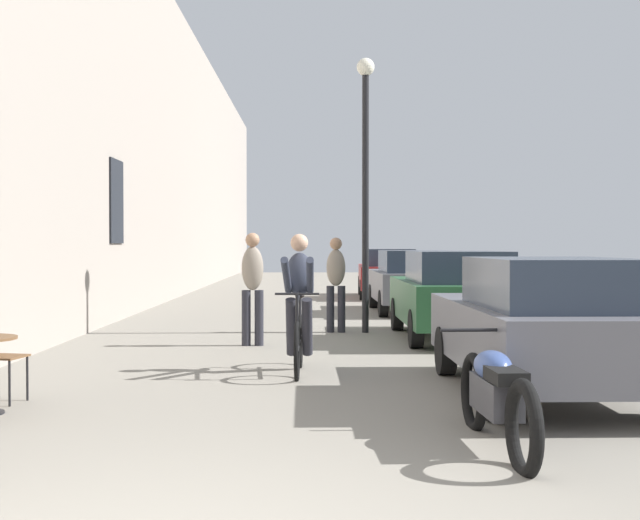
{
  "coord_description": "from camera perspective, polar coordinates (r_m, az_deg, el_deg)",
  "views": [
    {
      "loc": [
        0.78,
        -4.15,
        1.58
      ],
      "look_at": [
        0.98,
        15.79,
        1.21
      ],
      "focal_mm": 47.91,
      "sensor_mm": 36.0,
      "label": 1
    }
  ],
  "objects": [
    {
      "name": "parked_car_fourth",
      "position": [
        25.4,
        4.56,
        -0.83
      ],
      "size": [
        1.85,
        4.12,
        1.45
      ],
      "color": "maroon",
      "rests_on": "ground_plane"
    },
    {
      "name": "cyclist_on_bicycle",
      "position": [
        10.57,
        -1.41,
        -3.12
      ],
      "size": [
        0.52,
        1.76,
        1.74
      ],
      "color": "black",
      "rests_on": "ground_plane"
    },
    {
      "name": "pedestrian_mid",
      "position": [
        15.3,
        1.07,
        -1.27
      ],
      "size": [
        0.35,
        0.26,
        1.7
      ],
      "color": "#26262D",
      "rests_on": "ground_plane"
    },
    {
      "name": "parked_car_third",
      "position": [
        19.89,
        6.11,
        -1.35
      ],
      "size": [
        1.75,
        4.07,
        1.44
      ],
      "color": "#595960",
      "rests_on": "ground_plane"
    },
    {
      "name": "building_facade_left",
      "position": [
        18.84,
        -13.72,
        9.45
      ],
      "size": [
        0.54,
        68.0,
        8.68
      ],
      "color": "gray",
      "rests_on": "ground_plane"
    },
    {
      "name": "parked_car_second",
      "position": [
        14.37,
        8.89,
        -2.22
      ],
      "size": [
        1.76,
        4.14,
        1.47
      ],
      "color": "#23512D",
      "rests_on": "ground_plane"
    },
    {
      "name": "street_lamp",
      "position": [
        15.34,
        3.06,
        6.77
      ],
      "size": [
        0.32,
        0.32,
        4.9
      ],
      "color": "black",
      "rests_on": "ground_plane"
    },
    {
      "name": "parked_motorcycle",
      "position": [
        6.83,
        11.72,
        -8.86
      ],
      "size": [
        0.62,
        2.15,
        0.92
      ],
      "color": "black",
      "rests_on": "ground_plane"
    },
    {
      "name": "pedestrian_near",
      "position": [
        13.32,
        -4.53,
        -1.47
      ],
      "size": [
        0.36,
        0.26,
        1.76
      ],
      "color": "#26262D",
      "rests_on": "ground_plane"
    },
    {
      "name": "parked_car_nearest",
      "position": [
        9.17,
        14.66,
        -4.18
      ],
      "size": [
        1.75,
        4.07,
        1.44
      ],
      "color": "#595960",
      "rests_on": "ground_plane"
    }
  ]
}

